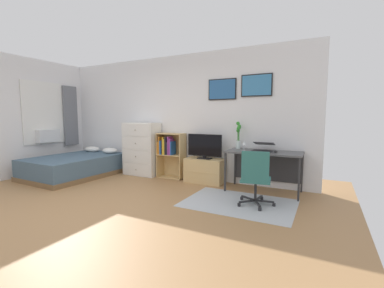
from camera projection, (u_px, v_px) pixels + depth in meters
The scene contains 14 objects.
ground_plane at pixel (91, 208), 3.88m from camera, with size 7.20×7.20×0.00m, color #A87A4C.
wall_back_with_posters at pixel (175, 117), 5.87m from camera, with size 6.12×0.09×2.70m.
area_rug at pixel (239, 203), 4.10m from camera, with size 1.70×1.20×0.01m, color #B2B7BC.
bed at pixel (76, 166), 5.97m from camera, with size 1.45×2.05×0.59m.
dresser at pixel (142, 149), 6.05m from camera, with size 0.83×0.46×1.22m.
bookshelf at pixel (170, 152), 5.77m from camera, with size 0.62×0.30×0.99m.
tv_stand at pixel (205, 171), 5.36m from camera, with size 0.80×0.41×0.50m.
television at pixel (204, 147), 5.29m from camera, with size 0.74×0.16×0.51m.
desk at pixel (265, 158), 4.74m from camera, with size 1.31×0.63×0.74m.
office_chair at pixel (255, 177), 3.90m from camera, with size 0.58×0.58×0.86m.
laptop at pixel (263, 147), 4.73m from camera, with size 0.37×0.40×0.16m.
computer_mouse at pixel (276, 152), 4.52m from camera, with size 0.06×0.10×0.03m, color #262628.
bamboo_vase at pixel (238, 135), 5.05m from camera, with size 0.10×0.11×0.53m.
wine_glass at pixel (244, 144), 4.72m from camera, with size 0.07×0.07×0.18m.
Camera 1 is at (3.08, -2.63, 1.37)m, focal length 24.26 mm.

